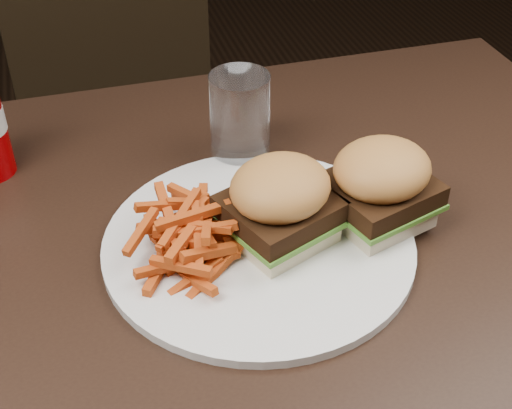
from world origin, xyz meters
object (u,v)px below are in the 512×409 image
object	(u,v)px
dining_table	(170,277)
chair_far	(108,135)
plate	(259,243)
tumbler	(240,119)

from	to	relation	value
dining_table	chair_far	size ratio (longest dim) A/B	3.23
plate	tumbler	xyz separation A→B (m)	(0.03, 0.17, 0.05)
dining_table	chair_far	world-z (taller)	dining_table
chair_far	tumbler	size ratio (longest dim) A/B	3.23
dining_table	tumbler	xyz separation A→B (m)	(0.13, 0.17, 0.08)
tumbler	plate	bearing A→B (deg)	-98.90
dining_table	tumbler	bearing A→B (deg)	53.92
plate	tumbler	world-z (taller)	tumbler
dining_table	chair_far	bearing A→B (deg)	90.59
tumbler	dining_table	bearing A→B (deg)	-126.08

